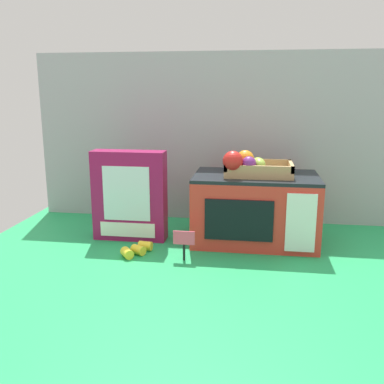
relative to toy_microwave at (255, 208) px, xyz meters
The scene contains 7 objects.
ground_plane 0.18m from the toy_microwave, 159.73° to the right, with size 1.70×1.70×0.00m, color #219E54.
display_back_panel 0.37m from the toy_microwave, 114.55° to the left, with size 1.61×0.03×0.69m, color #A0A3A8.
toy_microwave is the anchor object (origin of this frame).
food_groups_crate 0.16m from the toy_microwave, 129.24° to the right, with size 0.24×0.18×0.09m.
cookie_set_box 0.46m from the toy_microwave, behind, with size 0.27×0.08×0.33m.
price_sign 0.32m from the toy_microwave, 134.87° to the right, with size 0.07×0.01×0.10m.
loose_toy_banana 0.45m from the toy_microwave, 153.68° to the right, with size 0.09×0.12×0.03m.
Camera 1 is at (0.12, -1.48, 0.54)m, focal length 40.33 mm.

